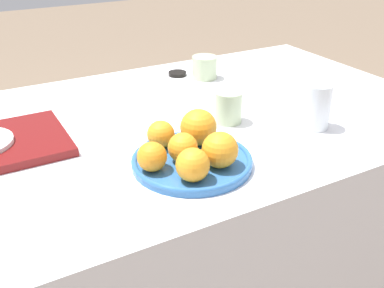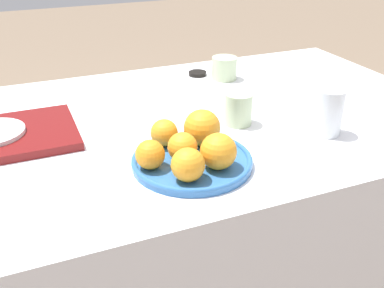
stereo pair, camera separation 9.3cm
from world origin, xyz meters
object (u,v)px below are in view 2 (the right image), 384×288
Objects in this scene: orange_1 at (218,151)px; orange_5 at (182,147)px; orange_2 at (150,154)px; fruit_platter at (192,161)px; soy_dish at (198,73)px; cup_1 at (224,68)px; orange_0 at (202,128)px; orange_4 at (164,133)px; water_glass at (329,112)px; orange_3 at (188,165)px; cup_0 at (238,109)px.

orange_1 is 1.19× the size of orange_5.
fruit_platter is at bearing -0.08° from orange_2.
soy_dish is at bearing 58.14° from orange_2.
cup_1 is at bearing 56.91° from fruit_platter.
orange_0 reaches higher than orange_5.
orange_2 is 0.10m from orange_4.
water_glass is (0.31, -0.04, 0.00)m from orange_0.
orange_1 is at bearing 15.23° from orange_3.
orange_2 is 0.07m from orange_5.
orange_1 is 0.93× the size of cup_0.
orange_4 is 1.04× the size of soy_dish.
orange_1 is 0.15m from orange_4.
cup_1 is at bearing 96.27° from water_glass.
orange_5 is at bearing -124.94° from cup_1.
orange_5 reaches higher than orange_4.
orange_4 is (-0.03, 0.08, 0.03)m from fruit_platter.
orange_3 and cup_0 have the same top height.
orange_1 is 0.08m from orange_3.
orange_0 is 0.32m from water_glass.
orange_1 is (0.04, -0.05, 0.04)m from fruit_platter.
cup_1 is (0.33, 0.47, -0.01)m from orange_5.
water_glass reaches higher than cup_1.
cup_0 is 0.35m from cup_1.
soy_dish is (0.21, 0.59, -0.05)m from orange_1.
orange_1 reaches higher than fruit_platter.
orange_1 is at bearing -22.40° from orange_2.
orange_0 is 1.02× the size of cup_0.
orange_4 is 0.40m from water_glass.
orange_4 reaches higher than fruit_platter.
orange_2 reaches higher than cup_1.
orange_2 is at bearing -130.20° from cup_1.
orange_5 is (0.07, 0.00, 0.00)m from orange_2.
cup_1 is at bearing 55.06° from orange_5.
fruit_platter is 3.19× the size of cup_0.
orange_5 is 0.60m from soy_dish.
orange_3 reaches higher than soy_dish.
orange_0 reaches higher than orange_2.
orange_0 is 0.15m from orange_3.
cup_0 is 1.36× the size of soy_dish.
fruit_platter is 0.59m from soy_dish.
orange_3 is 1.13× the size of soy_dish.
orange_1 is at bearing -167.90° from water_glass.
orange_4 is at bearing 170.28° from water_glass.
fruit_platter is 4.35× the size of soy_dish.
cup_0 is at bearing 35.19° from orange_5.
orange_4 is at bearing 110.83° from fruit_platter.
orange_5 reaches higher than orange_2.
orange_2 is at bearing -121.86° from soy_dish.
cup_0 is (0.14, 0.09, -0.01)m from orange_0.
orange_0 is at bearing -122.09° from cup_1.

